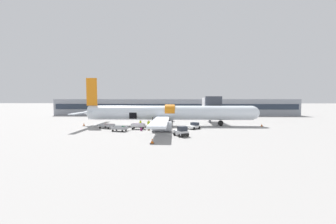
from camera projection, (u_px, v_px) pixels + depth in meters
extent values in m
plane|color=gray|center=(175.00, 130.00, 40.83)|extent=(500.00, 500.00, 0.00)
cube|color=gray|center=(175.00, 107.00, 81.41)|extent=(90.93, 12.02, 6.15)
cube|color=#232D3D|center=(175.00, 107.00, 75.34)|extent=(89.11, 0.16, 1.97)
cylinder|color=#4C4C51|center=(210.00, 116.00, 54.21)|extent=(0.60, 0.60, 3.59)
cube|color=silver|center=(210.00, 103.00, 54.00)|extent=(2.97, 10.13, 2.97)
cube|color=#333842|center=(213.00, 104.00, 49.54)|extent=(3.87, 1.60, 3.57)
cylinder|color=silver|center=(170.00, 113.00, 47.79)|extent=(37.87, 3.28, 3.28)
sphere|color=silver|center=(252.00, 113.00, 47.15)|extent=(3.12, 3.12, 3.12)
cone|color=silver|center=(90.00, 113.00, 48.43)|extent=(3.78, 3.02, 3.02)
cylinder|color=orange|center=(170.00, 112.00, 47.74)|extent=(2.27, 3.29, 3.29)
cube|color=orange|center=(92.00, 92.00, 48.10)|extent=(2.46, 0.28, 6.44)
cube|color=silver|center=(83.00, 113.00, 43.32)|extent=(1.19, 10.15, 0.20)
cube|color=silver|center=(100.00, 110.00, 53.44)|extent=(1.19, 10.15, 0.20)
cube|color=silver|center=(161.00, 121.00, 38.37)|extent=(2.84, 18.13, 0.40)
cube|color=silver|center=(165.00, 114.00, 57.43)|extent=(2.84, 18.13, 0.40)
cylinder|color=#B2B7BF|center=(162.00, 127.00, 38.73)|extent=(3.70, 2.02, 2.02)
cylinder|color=#B2B7BF|center=(166.00, 118.00, 57.19)|extent=(3.70, 2.02, 2.02)
cube|color=black|center=(133.00, 116.00, 46.49)|extent=(1.70, 0.12, 1.40)
cylinder|color=#56565B|center=(221.00, 120.00, 47.50)|extent=(0.22, 0.22, 1.55)
sphere|color=black|center=(221.00, 123.00, 47.55)|extent=(1.29, 1.29, 1.29)
cylinder|color=#56565B|center=(153.00, 121.00, 45.68)|extent=(0.22, 0.22, 1.55)
sphere|color=black|center=(153.00, 124.00, 45.73)|extent=(1.29, 1.29, 1.29)
cylinder|color=#56565B|center=(155.00, 119.00, 50.36)|extent=(0.22, 0.22, 1.55)
sphere|color=black|center=(155.00, 122.00, 50.40)|extent=(1.29, 1.29, 1.29)
cube|color=white|center=(193.00, 127.00, 42.76)|extent=(3.03, 3.13, 0.48)
cube|color=#232833|center=(195.00, 124.00, 43.07)|extent=(1.86, 1.84, 0.59)
cube|color=black|center=(197.00, 126.00, 43.79)|extent=(1.19, 1.07, 0.24)
sphere|color=black|center=(199.00, 127.00, 42.91)|extent=(0.56, 0.56, 0.56)
sphere|color=black|center=(193.00, 127.00, 43.98)|extent=(0.56, 0.56, 0.56)
sphere|color=black|center=(194.00, 128.00, 41.56)|extent=(0.56, 0.56, 0.56)
sphere|color=black|center=(188.00, 128.00, 42.63)|extent=(0.56, 0.56, 0.56)
cube|color=silver|center=(181.00, 133.00, 34.54)|extent=(2.60, 2.98, 0.69)
cube|color=#232833|center=(182.00, 129.00, 34.09)|extent=(1.73, 1.64, 0.76)
cube|color=black|center=(185.00, 135.00, 33.37)|extent=(1.32, 0.78, 0.35)
sphere|color=black|center=(180.00, 136.00, 33.45)|extent=(0.56, 0.56, 0.56)
sphere|color=black|center=(188.00, 135.00, 34.12)|extent=(0.56, 0.56, 0.56)
sphere|color=black|center=(175.00, 134.00, 34.99)|extent=(0.56, 0.56, 0.56)
sphere|color=black|center=(182.00, 133.00, 35.66)|extent=(0.56, 0.56, 0.56)
cube|color=silver|center=(138.00, 126.00, 42.40)|extent=(2.81, 1.50, 0.05)
cube|color=silver|center=(145.00, 125.00, 42.35)|extent=(0.08, 1.47, 0.55)
cube|color=silver|center=(137.00, 125.00, 41.68)|extent=(2.74, 0.10, 0.55)
cube|color=silver|center=(139.00, 124.00, 43.08)|extent=(2.74, 0.10, 0.55)
cube|color=#333338|center=(147.00, 127.00, 42.38)|extent=(0.90, 0.09, 0.06)
sphere|color=black|center=(142.00, 129.00, 41.67)|extent=(0.40, 0.40, 0.40)
sphere|color=black|center=(143.00, 128.00, 43.13)|extent=(0.40, 0.40, 0.40)
sphere|color=black|center=(133.00, 129.00, 41.71)|extent=(0.40, 0.40, 0.40)
sphere|color=black|center=(134.00, 128.00, 43.17)|extent=(0.40, 0.40, 0.40)
cube|color=#721951|center=(142.00, 125.00, 42.59)|extent=(0.49, 0.19, 0.44)
cube|color=#4C1E1E|center=(134.00, 125.00, 42.23)|extent=(0.55, 0.36, 0.33)
cube|color=#721951|center=(137.00, 125.00, 42.21)|extent=(0.49, 0.24, 0.50)
cube|color=#999BA0|center=(107.00, 126.00, 43.54)|extent=(3.53, 2.71, 0.05)
cube|color=#999BA0|center=(113.00, 125.00, 42.89)|extent=(0.68, 1.54, 0.37)
cube|color=#999BA0|center=(104.00, 125.00, 42.81)|extent=(2.87, 1.23, 0.37)
cube|color=#999BA0|center=(109.00, 124.00, 44.24)|extent=(2.87, 1.23, 0.37)
cube|color=#333338|center=(114.00, 127.00, 42.72)|extent=(0.86, 0.42, 0.06)
sphere|color=black|center=(108.00, 128.00, 42.36)|extent=(0.40, 0.40, 0.40)
sphere|color=black|center=(114.00, 127.00, 43.85)|extent=(0.40, 0.40, 0.40)
sphere|color=black|center=(100.00, 128.00, 43.27)|extent=(0.40, 0.40, 0.40)
sphere|color=black|center=(105.00, 127.00, 44.75)|extent=(0.40, 0.40, 0.40)
cube|color=#4C1E1E|center=(106.00, 125.00, 43.51)|extent=(0.50, 0.35, 0.34)
cube|color=#4C1E1E|center=(112.00, 125.00, 43.44)|extent=(0.44, 0.35, 0.33)
cube|color=#4C1E1E|center=(105.00, 125.00, 43.92)|extent=(0.37, 0.30, 0.34)
cube|color=#999BA0|center=(119.00, 129.00, 39.63)|extent=(3.16, 2.05, 0.05)
cube|color=#999BA0|center=(126.00, 128.00, 39.24)|extent=(0.38, 1.40, 0.52)
cube|color=#999BA0|center=(118.00, 128.00, 38.95)|extent=(2.79, 0.71, 0.52)
cube|color=#999BA0|center=(121.00, 127.00, 40.27)|extent=(2.79, 0.71, 0.52)
cube|color=#333338|center=(128.00, 130.00, 39.15)|extent=(0.89, 0.28, 0.06)
sphere|color=black|center=(122.00, 131.00, 38.69)|extent=(0.40, 0.40, 0.40)
sphere|color=black|center=(126.00, 130.00, 40.07)|extent=(0.40, 0.40, 0.40)
sphere|color=black|center=(113.00, 131.00, 39.22)|extent=(0.40, 0.40, 0.40)
sphere|color=black|center=(116.00, 129.00, 40.60)|extent=(0.40, 0.40, 0.40)
cube|color=#1E2347|center=(119.00, 128.00, 39.49)|extent=(0.49, 0.32, 0.28)
cube|color=#14472D|center=(123.00, 127.00, 39.53)|extent=(0.58, 0.47, 0.58)
cylinder|color=#2D2D33|center=(140.00, 125.00, 45.21)|extent=(0.41, 0.41, 0.80)
cylinder|color=#CCE523|center=(140.00, 122.00, 45.16)|extent=(0.52, 0.52, 0.63)
sphere|color=beige|center=(140.00, 120.00, 45.14)|extent=(0.22, 0.22, 0.22)
cylinder|color=#CCE523|center=(140.00, 123.00, 44.99)|extent=(0.17, 0.17, 0.58)
cylinder|color=#CCE523|center=(141.00, 122.00, 45.35)|extent=(0.17, 0.17, 0.58)
cylinder|color=#2D2D33|center=(149.00, 126.00, 44.07)|extent=(0.31, 0.31, 0.79)
cylinder|color=#CCE523|center=(149.00, 123.00, 44.03)|extent=(0.40, 0.40, 0.62)
sphere|color=#9E7556|center=(149.00, 121.00, 44.00)|extent=(0.22, 0.22, 0.22)
cylinder|color=#CCE523|center=(150.00, 123.00, 44.00)|extent=(0.13, 0.13, 0.57)
cylinder|color=#CCE523|center=(148.00, 123.00, 44.06)|extent=(0.13, 0.13, 0.57)
cylinder|color=#2D2D33|center=(149.00, 126.00, 45.18)|extent=(0.31, 0.31, 0.77)
cylinder|color=#CCE523|center=(149.00, 122.00, 45.14)|extent=(0.40, 0.40, 0.61)
sphere|color=beige|center=(149.00, 121.00, 45.11)|extent=(0.21, 0.21, 0.21)
cylinder|color=#CCE523|center=(150.00, 123.00, 45.16)|extent=(0.13, 0.13, 0.56)
cylinder|color=#CCE523|center=(148.00, 123.00, 45.12)|extent=(0.13, 0.13, 0.56)
cube|color=#721951|center=(141.00, 129.00, 40.16)|extent=(0.39, 0.33, 0.62)
cube|color=black|center=(141.00, 127.00, 40.13)|extent=(0.21, 0.14, 0.12)
cube|color=olive|center=(149.00, 129.00, 40.82)|extent=(0.48, 0.44, 0.70)
cube|color=black|center=(149.00, 127.00, 40.80)|extent=(0.23, 0.16, 0.12)
cube|color=black|center=(262.00, 126.00, 46.61)|extent=(0.60, 0.60, 0.03)
cone|color=orange|center=(262.00, 125.00, 46.59)|extent=(0.44, 0.44, 0.60)
cylinder|color=white|center=(262.00, 125.00, 46.59)|extent=(0.26, 0.26, 0.07)
cube|color=black|center=(152.00, 143.00, 28.85)|extent=(0.64, 0.64, 0.03)
cone|color=orange|center=(152.00, 141.00, 28.83)|extent=(0.47, 0.47, 0.69)
cylinder|color=white|center=(152.00, 141.00, 28.83)|extent=(0.27, 0.27, 0.08)
cube|color=black|center=(168.00, 131.00, 39.70)|extent=(0.62, 0.62, 0.03)
cone|color=orange|center=(168.00, 129.00, 39.68)|extent=(0.46, 0.46, 0.70)
cylinder|color=white|center=(168.00, 129.00, 39.67)|extent=(0.27, 0.27, 0.08)
cube|color=black|center=(84.00, 126.00, 47.76)|extent=(0.56, 0.56, 0.03)
cone|color=orange|center=(84.00, 124.00, 47.74)|extent=(0.41, 0.41, 0.68)
cylinder|color=white|center=(84.00, 124.00, 47.73)|extent=(0.24, 0.24, 0.08)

